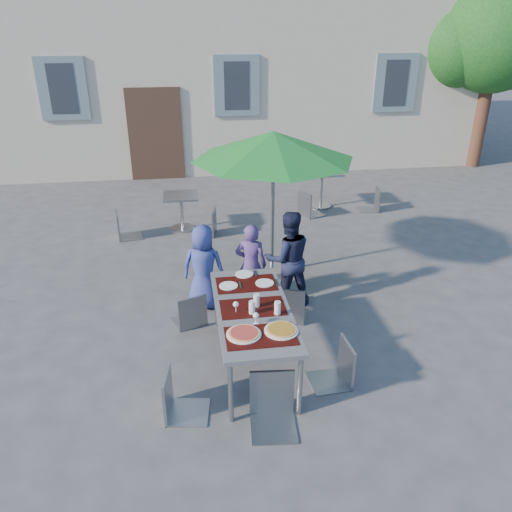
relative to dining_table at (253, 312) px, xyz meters
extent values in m
plane|color=#414143|center=(0.74, 0.35, -0.70)|extent=(90.00, 90.00, 0.00)
cube|color=#B8AC94|center=(0.74, 11.85, 2.80)|extent=(13.00, 8.00, 7.00)
cube|color=#3E291E|center=(-1.26, 7.82, 0.40)|extent=(1.30, 0.06, 2.20)
cube|color=slate|center=(-3.26, 7.82, 1.50)|extent=(1.10, 0.06, 1.40)
cube|color=#262B33|center=(-3.26, 7.80, 1.50)|extent=(0.60, 0.04, 1.10)
cube|color=slate|center=(0.74, 7.82, 1.50)|extent=(1.10, 0.06, 1.40)
cube|color=#262B33|center=(0.74, 7.80, 1.50)|extent=(0.60, 0.04, 1.10)
cube|color=slate|center=(4.74, 7.82, 1.50)|extent=(1.10, 0.06, 1.40)
cube|color=#262B33|center=(4.74, 7.80, 1.50)|extent=(0.60, 0.04, 1.10)
cylinder|color=#4D2E21|center=(7.24, 7.85, 0.70)|extent=(0.36, 0.36, 2.80)
sphere|color=#124617|center=(7.24, 7.85, 2.60)|extent=(2.80, 2.80, 2.80)
sphere|color=#124617|center=(6.44, 8.15, 2.30)|extent=(2.00, 2.00, 2.00)
sphere|color=#124617|center=(7.44, 8.45, 3.10)|extent=(1.80, 1.80, 1.80)
cube|color=#424246|center=(0.00, 0.00, 0.03)|extent=(0.80, 1.85, 0.05)
cylinder|color=gray|center=(-0.34, -0.86, -0.35)|extent=(0.05, 0.05, 0.70)
cylinder|color=gray|center=(0.34, -0.86, -0.35)|extent=(0.05, 0.05, 0.70)
cylinder|color=gray|center=(-0.34, 0.86, -0.35)|extent=(0.05, 0.05, 0.70)
cylinder|color=gray|center=(0.34, 0.86, -0.35)|extent=(0.05, 0.05, 0.70)
cube|color=black|center=(0.00, -0.55, 0.06)|extent=(0.70, 0.42, 0.01)
cube|color=black|center=(0.00, 0.00, 0.06)|extent=(0.70, 0.42, 0.01)
cube|color=black|center=(0.00, 0.55, 0.06)|extent=(0.70, 0.42, 0.01)
cylinder|color=white|center=(-0.16, -0.51, 0.07)|extent=(0.35, 0.35, 0.01)
cylinder|color=tan|center=(-0.16, -0.51, 0.08)|extent=(0.31, 0.31, 0.01)
cylinder|color=maroon|center=(-0.16, -0.51, 0.09)|extent=(0.27, 0.27, 0.01)
cylinder|color=white|center=(0.22, -0.50, 0.07)|extent=(0.35, 0.35, 0.01)
cylinder|color=tan|center=(0.22, -0.50, 0.08)|extent=(0.31, 0.31, 0.01)
cylinder|color=#8B3D09|center=(0.22, -0.50, 0.09)|extent=(0.27, 0.27, 0.01)
cylinder|color=silver|center=(-0.02, -0.12, 0.13)|extent=(0.07, 0.07, 0.15)
cylinder|color=silver|center=(0.04, 0.02, 0.13)|extent=(0.07, 0.07, 0.15)
cylinder|color=silver|center=(0.24, -0.17, 0.13)|extent=(0.07, 0.07, 0.15)
cylinder|color=silver|center=(-0.19, -0.07, 0.06)|extent=(0.06, 0.06, 0.00)
cylinder|color=silver|center=(-0.19, -0.07, 0.09)|extent=(0.01, 0.01, 0.08)
sphere|color=silver|center=(-0.19, -0.07, 0.15)|extent=(0.06, 0.06, 0.06)
cylinder|color=silver|center=(-0.01, -0.32, 0.06)|extent=(0.06, 0.06, 0.00)
cylinder|color=silver|center=(-0.01, -0.32, 0.09)|extent=(0.01, 0.01, 0.08)
sphere|color=silver|center=(-0.01, -0.32, 0.15)|extent=(0.06, 0.06, 0.06)
cylinder|color=white|center=(-0.21, 0.52, 0.06)|extent=(0.22, 0.22, 0.01)
cube|color=#A5A8AC|center=(-0.07, 0.52, 0.06)|extent=(0.02, 0.18, 0.00)
cylinder|color=white|center=(0.22, 0.52, 0.06)|extent=(0.22, 0.22, 0.01)
cube|color=#A5A8AC|center=(0.36, 0.52, 0.06)|extent=(0.02, 0.18, 0.00)
cylinder|color=white|center=(0.01, 0.79, 0.06)|extent=(0.22, 0.22, 0.01)
cube|color=#A5A8AC|center=(0.15, 0.79, 0.06)|extent=(0.02, 0.18, 0.00)
imported|color=#333E8D|center=(-0.47, 1.39, -0.10)|extent=(0.66, 0.53, 1.19)
imported|color=#513874|center=(0.17, 1.38, -0.11)|extent=(0.49, 0.39, 1.18)
imported|color=#191C38|center=(0.67, 1.33, -0.02)|extent=(0.68, 0.42, 1.35)
cube|color=gray|center=(-0.71, 1.01, -0.29)|extent=(0.48, 0.48, 0.03)
cube|color=gray|center=(-0.65, 0.84, -0.06)|extent=(0.37, 0.15, 0.45)
cylinder|color=gray|center=(-0.61, 1.22, -0.50)|extent=(0.02, 0.02, 0.40)
cylinder|color=gray|center=(-0.91, 1.11, -0.50)|extent=(0.02, 0.02, 0.40)
cylinder|color=gray|center=(-0.50, 0.91, -0.50)|extent=(0.02, 0.02, 0.40)
cylinder|color=gray|center=(-0.81, 0.80, -0.50)|extent=(0.02, 0.02, 0.40)
cube|color=gray|center=(0.13, 1.20, -0.20)|extent=(0.59, 0.59, 0.03)
cube|color=gray|center=(0.20, 0.99, 0.08)|extent=(0.45, 0.18, 0.56)
cylinder|color=gray|center=(0.25, 1.45, -0.45)|extent=(0.02, 0.02, 0.49)
cylinder|color=gray|center=(-0.13, 1.32, -0.45)|extent=(0.02, 0.02, 0.49)
cylinder|color=gray|center=(0.38, 1.07, -0.45)|extent=(0.02, 0.02, 0.49)
cylinder|color=gray|center=(0.00, 0.94, -0.45)|extent=(0.02, 0.02, 0.49)
cube|color=gray|center=(0.64, 0.96, -0.24)|extent=(0.54, 0.54, 0.03)
cube|color=gray|center=(0.57, 0.77, 0.01)|extent=(0.41, 0.17, 0.50)
cylinder|color=gray|center=(0.87, 1.07, -0.47)|extent=(0.02, 0.02, 0.44)
cylinder|color=gray|center=(0.53, 1.19, -0.47)|extent=(0.02, 0.02, 0.44)
cylinder|color=gray|center=(0.75, 0.73, -0.47)|extent=(0.02, 0.02, 0.44)
cylinder|color=gray|center=(0.41, 0.85, -0.47)|extent=(0.02, 0.02, 0.44)
cube|color=gray|center=(-0.75, -0.69, -0.26)|extent=(0.46, 0.46, 0.03)
cube|color=gray|center=(-0.95, -0.67, -0.02)|extent=(0.09, 0.41, 0.48)
cylinder|color=gray|center=(-0.61, -0.89, -0.48)|extent=(0.02, 0.02, 0.42)
cylinder|color=gray|center=(-0.56, -0.55, -0.48)|extent=(0.02, 0.02, 0.42)
cylinder|color=gray|center=(-0.95, -0.84, -0.48)|extent=(0.02, 0.02, 0.42)
cylinder|color=gray|center=(-0.90, -0.50, -0.48)|extent=(0.02, 0.02, 0.42)
cube|color=gray|center=(0.77, -0.44, -0.26)|extent=(0.43, 0.43, 0.03)
cube|color=gray|center=(0.96, -0.43, -0.02)|extent=(0.05, 0.41, 0.48)
cylinder|color=gray|center=(0.59, -0.28, -0.48)|extent=(0.02, 0.02, 0.42)
cylinder|color=gray|center=(0.61, -0.62, -0.48)|extent=(0.02, 0.02, 0.42)
cylinder|color=gray|center=(0.93, -0.26, -0.48)|extent=(0.02, 0.02, 0.42)
cylinder|color=gray|center=(0.95, -0.60, -0.48)|extent=(0.02, 0.02, 0.42)
cube|color=gray|center=(0.05, -1.03, -0.23)|extent=(0.48, 0.48, 0.03)
cube|color=gray|center=(0.07, -0.82, 0.03)|extent=(0.44, 0.07, 0.52)
cylinder|color=gray|center=(-0.15, -1.20, -0.47)|extent=(0.02, 0.02, 0.46)
cylinder|color=gray|center=(0.22, -1.23, -0.47)|extent=(0.02, 0.02, 0.46)
cylinder|color=gray|center=(-0.12, -0.82, -0.47)|extent=(0.02, 0.02, 0.46)
cylinder|color=gray|center=(0.26, -0.86, -0.47)|extent=(0.02, 0.02, 0.46)
cylinder|color=#A5A8AC|center=(0.62, 2.25, -0.65)|extent=(0.50, 0.50, 0.09)
cylinder|color=gray|center=(0.62, 2.25, 0.33)|extent=(0.06, 0.06, 2.05)
cone|color=#197428|center=(0.62, 2.25, 1.31)|extent=(2.35, 2.35, 0.40)
cylinder|color=#A5A8AC|center=(-0.73, 4.31, -0.68)|extent=(0.44, 0.44, 0.04)
cylinder|color=gray|center=(-0.73, 4.31, -0.38)|extent=(0.06, 0.06, 0.63)
cube|color=gray|center=(-0.73, 4.31, -0.04)|extent=(0.63, 0.63, 0.04)
cube|color=gray|center=(-1.68, 4.06, -0.25)|extent=(0.48, 0.48, 0.03)
cube|color=gray|center=(-1.88, 4.03, 0.00)|extent=(0.09, 0.42, 0.50)
cylinder|color=gray|center=(-1.48, 3.91, -0.48)|extent=(0.02, 0.02, 0.44)
cylinder|color=gray|center=(-1.53, 4.26, -0.48)|extent=(0.02, 0.02, 0.44)
cylinder|color=gray|center=(-1.83, 3.85, -0.48)|extent=(0.02, 0.02, 0.44)
cylinder|color=gray|center=(-1.89, 4.21, -0.48)|extent=(0.02, 0.02, 0.44)
cube|color=gray|center=(-0.34, 3.99, -0.27)|extent=(0.48, 0.48, 0.03)
cube|color=gray|center=(-0.15, 3.95, -0.03)|extent=(0.11, 0.40, 0.48)
cylinder|color=gray|center=(-0.47, 4.20, -0.49)|extent=(0.02, 0.02, 0.42)
cylinder|color=gray|center=(-0.54, 3.86, -0.49)|extent=(0.02, 0.02, 0.42)
cylinder|color=gray|center=(-0.13, 4.13, -0.49)|extent=(0.02, 0.02, 0.42)
cylinder|color=gray|center=(-0.21, 3.79, -0.49)|extent=(0.02, 0.02, 0.42)
cylinder|color=#A5A8AC|center=(2.20, 5.14, -0.68)|extent=(0.44, 0.44, 0.04)
cylinder|color=gray|center=(2.20, 5.14, -0.33)|extent=(0.06, 0.06, 0.74)
cube|color=gray|center=(2.20, 5.14, 0.07)|extent=(0.74, 0.74, 0.04)
cube|color=gray|center=(1.90, 4.71, -0.25)|extent=(0.55, 0.55, 0.03)
cube|color=gray|center=(1.72, 4.63, 0.00)|extent=(0.20, 0.40, 0.50)
cylinder|color=gray|center=(2.14, 4.62, -0.48)|extent=(0.02, 0.02, 0.44)
cylinder|color=gray|center=(1.99, 4.94, -0.48)|extent=(0.02, 0.02, 0.44)
cylinder|color=gray|center=(1.81, 4.47, -0.48)|extent=(0.02, 0.02, 0.44)
cylinder|color=gray|center=(1.66, 4.80, -0.48)|extent=(0.02, 0.02, 0.44)
cube|color=gray|center=(3.12, 4.80, -0.28)|extent=(0.44, 0.44, 0.03)
cube|color=gray|center=(3.31, 4.77, -0.05)|extent=(0.08, 0.39, 0.46)
cylinder|color=gray|center=(2.98, 4.99, -0.49)|extent=(0.02, 0.02, 0.41)
cylinder|color=gray|center=(2.94, 4.66, -0.49)|extent=(0.02, 0.02, 0.41)
cylinder|color=gray|center=(3.31, 4.94, -0.49)|extent=(0.02, 0.02, 0.41)
cylinder|color=gray|center=(3.27, 4.61, -0.49)|extent=(0.02, 0.02, 0.41)
camera|label=1|loc=(-0.66, -4.63, 2.86)|focal=35.00mm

